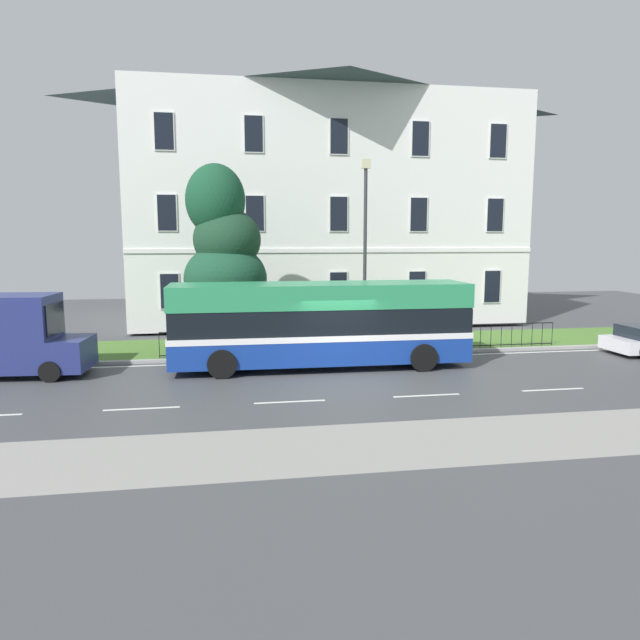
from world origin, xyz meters
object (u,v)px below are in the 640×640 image
object	(u,v)px
evergreen_tree	(225,282)
single_decker_bus	(320,323)
georgian_townhouse	(320,197)
litter_bin	(452,333)
street_lamp_post	(365,242)

from	to	relation	value
evergreen_tree	single_decker_bus	xyz separation A→B (m)	(3.28, -3.83, -1.21)
georgian_townhouse	single_decker_bus	distance (m)	14.32
georgian_townhouse	evergreen_tree	size ratio (longest dim) A/B	2.68
single_decker_bus	litter_bin	xyz separation A→B (m)	(5.89, 2.47, -0.92)
georgian_townhouse	street_lamp_post	bearing A→B (deg)	-89.13
single_decker_bus	litter_bin	size ratio (longest dim) A/B	9.84
street_lamp_post	single_decker_bus	bearing A→B (deg)	-127.21
georgian_townhouse	litter_bin	world-z (taller)	georgian_townhouse
georgian_townhouse	street_lamp_post	distance (m)	10.35
evergreen_tree	single_decker_bus	size ratio (longest dim) A/B	0.73
litter_bin	evergreen_tree	bearing A→B (deg)	171.59
georgian_townhouse	evergreen_tree	world-z (taller)	georgian_townhouse
evergreen_tree	single_decker_bus	bearing A→B (deg)	-49.37
single_decker_bus	litter_bin	bearing A→B (deg)	23.43
georgian_townhouse	single_decker_bus	world-z (taller)	georgian_townhouse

